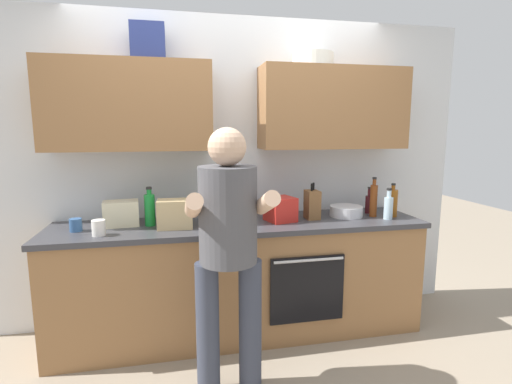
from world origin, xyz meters
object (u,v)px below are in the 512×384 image
Objects in this scene: bottle_soda at (150,209)px; cup_coffee at (99,228)px; bottle_hotsauce at (228,218)px; bottle_vinegar at (374,200)px; mixing_bowl at (346,211)px; grocery_bag_crisps at (280,209)px; bottle_syrup at (392,203)px; knife_block at (312,204)px; potted_herb at (213,201)px; grocery_bag_bread at (175,214)px; bottle_water at (388,207)px; person_standing at (228,242)px; cup_tea at (76,225)px; cup_stoneware at (170,216)px; bottle_wine at (369,203)px; bottle_oil at (232,204)px; grocery_bag_rice at (121,213)px.

bottle_soda is 0.39m from cup_coffee.
bottle_hotsauce reaches higher than cup_coffee.
bottle_vinegar reaches higher than bottle_hotsauce.
grocery_bag_crisps reaches higher than mixing_bowl.
knife_block is (-0.67, 0.06, -0.00)m from bottle_syrup.
potted_herb is (-1.31, -0.03, 0.04)m from bottle_vinegar.
bottle_syrup reaches higher than grocery_bag_bread.
bottle_syrup is at bearing 43.80° from bottle_water.
cup_tea is at bearing 145.85° from person_standing.
person_standing is 18.84× the size of cup_stoneware.
bottle_wine is at bearing 77.94° from bottle_vinegar.
bottle_soda is 0.99m from grocery_bag_crisps.
bottle_hotsauce is (-1.25, -0.28, -0.00)m from bottle_wine.
bottle_soda is 3.21× the size of cup_tea.
knife_block reaches higher than cup_coffee.
mixing_bowl is (0.94, -0.02, -0.09)m from bottle_oil.
cup_stoneware is 0.42× the size of grocery_bag_crisps.
knife_block is (1.75, 0.03, 0.07)m from cup_tea.
bottle_soda is 1.01× the size of knife_block.
bottle_water is 2.91× the size of cup_stoneware.
bottle_vinegar is 2.10m from cup_coffee.
grocery_bag_bread is at bearing -178.40° from bottle_vinegar.
grocery_bag_bread is 1.00× the size of grocery_bag_rice.
bottle_syrup is at bearing -4.84° from bottle_oil.
grocery_bag_bread is (-0.30, 0.62, 0.05)m from person_standing.
bottle_water is 1.01× the size of grocery_bag_bread.
bottle_wine is at bearing -1.86° from cup_stoneware.
bottle_water is 1.12× the size of bottle_wine.
cup_stoneware is at bearing 12.41° from grocery_bag_rice.
bottle_syrup is 1.47m from potted_herb.
bottle_syrup reaches higher than bottle_water.
knife_block is (-0.54, -0.10, 0.03)m from bottle_wine.
bottle_soda is at bearing -177.96° from bottle_wine.
grocery_bag_crisps is (0.84, -0.18, 0.05)m from cup_stoneware.
cup_stoneware is 0.86m from grocery_bag_crisps.
bottle_oil reaches higher than grocery_bag_bread.
bottle_vinegar is 1.16m from bottle_oil.
cup_tea is 0.44× the size of grocery_bag_crisps.
bottle_vinegar is 1.31m from potted_herb.
grocery_bag_crisps is at bearing 3.47° from potted_herb.
person_standing is at bearing -87.56° from potted_herb.
cup_stoneware is (-0.34, 0.85, -0.01)m from person_standing.
grocery_bag_rice is (-0.76, 0.25, 0.01)m from bottle_hotsauce.
bottle_syrup is (0.12, -0.16, 0.03)m from bottle_wine.
bottle_vinegar is 0.14m from bottle_water.
bottle_hotsauce reaches higher than grocery_bag_rice.
bottle_soda reaches higher than bottle_wine.
bottle_vinegar is at bearing -0.40° from grocery_bag_crisps.
bottle_hotsauce is at bearing 82.66° from person_standing.
knife_block is 0.80m from potted_herb.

